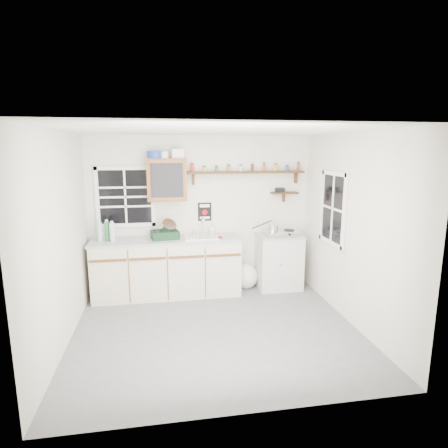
% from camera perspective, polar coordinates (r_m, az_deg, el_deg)
% --- Properties ---
extents(room, '(3.64, 3.24, 2.54)m').
position_cam_1_polar(room, '(4.59, -1.27, -1.71)').
color(room, '#5A5A5D').
rests_on(room, ground).
extents(main_cabinet, '(2.31, 0.63, 0.92)m').
position_cam_1_polar(main_cabinet, '(6.00, -8.62, -6.48)').
color(main_cabinet, beige).
rests_on(main_cabinet, floor).
extents(right_cabinet, '(0.73, 0.57, 0.91)m').
position_cam_1_polar(right_cabinet, '(6.32, 8.32, -5.61)').
color(right_cabinet, '#B3B3AD').
rests_on(right_cabinet, floor).
extents(sink, '(0.52, 0.44, 0.29)m').
position_cam_1_polar(sink, '(5.91, -3.55, -1.93)').
color(sink, silver).
rests_on(sink, main_cabinet).
extents(upper_cabinet, '(0.60, 0.32, 0.65)m').
position_cam_1_polar(upper_cabinet, '(5.88, -8.70, 6.72)').
color(upper_cabinet, brown).
rests_on(upper_cabinet, wall_back).
extents(upper_cabinet_clutter, '(0.56, 0.24, 0.14)m').
position_cam_1_polar(upper_cabinet_clutter, '(5.87, -9.19, 10.45)').
color(upper_cabinet_clutter, '#1935A4').
rests_on(upper_cabinet_clutter, upper_cabinet).
extents(spice_shelf, '(1.91, 0.18, 0.35)m').
position_cam_1_polar(spice_shelf, '(6.10, 3.43, 7.94)').
color(spice_shelf, '#311F0D').
rests_on(spice_shelf, wall_back).
extents(secondary_shelf, '(0.45, 0.16, 0.24)m').
position_cam_1_polar(secondary_shelf, '(6.31, 8.99, 4.75)').
color(secondary_shelf, '#311F0D').
rests_on(secondary_shelf, wall_back).
extents(warning_sign, '(0.22, 0.02, 0.30)m').
position_cam_1_polar(warning_sign, '(6.13, -2.96, 1.88)').
color(warning_sign, black).
rests_on(warning_sign, wall_back).
extents(window_back, '(0.93, 0.03, 0.98)m').
position_cam_1_polar(window_back, '(6.08, -14.80, 4.01)').
color(window_back, black).
rests_on(window_back, wall_back).
extents(window_right, '(0.03, 0.78, 1.08)m').
position_cam_1_polar(window_right, '(5.59, 16.28, 2.29)').
color(window_right, black).
rests_on(window_right, wall_back).
extents(water_bottles, '(0.26, 0.14, 0.33)m').
position_cam_1_polar(water_bottles, '(5.90, -17.46, -1.10)').
color(water_bottles, '#ABBFC8').
rests_on(water_bottles, main_cabinet).
extents(dish_rack, '(0.46, 0.37, 0.31)m').
position_cam_1_polar(dish_rack, '(5.88, -8.84, -1.24)').
color(dish_rack, black).
rests_on(dish_rack, main_cabinet).
extents(soap_bottle, '(0.10, 0.10, 0.18)m').
position_cam_1_polar(soap_bottle, '(6.13, -1.77, -0.67)').
color(soap_bottle, white).
rests_on(soap_bottle, main_cabinet).
extents(rag, '(0.14, 0.13, 0.02)m').
position_cam_1_polar(rag, '(5.85, -0.93, -2.07)').
color(rag, maroon).
rests_on(rag, main_cabinet).
extents(hotplate, '(0.58, 0.36, 0.08)m').
position_cam_1_polar(hotplate, '(6.18, 8.67, -1.30)').
color(hotplate, silver).
rests_on(hotplate, right_cabinet).
extents(saucepan, '(0.41, 0.23, 0.18)m').
position_cam_1_polar(saucepan, '(6.13, 7.41, -0.56)').
color(saucepan, silver).
rests_on(saucepan, hotplate).
extents(trash_bag, '(0.41, 0.37, 0.47)m').
position_cam_1_polar(trash_bag, '(6.32, 3.34, -7.94)').
color(trash_bag, white).
rests_on(trash_bag, floor).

